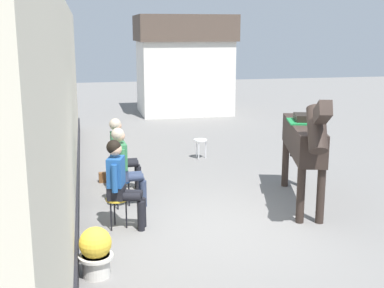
{
  "coord_description": "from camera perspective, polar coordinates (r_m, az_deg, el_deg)",
  "views": [
    {
      "loc": [
        -2.2,
        -7.23,
        2.98
      ],
      "look_at": [
        -0.4,
        1.2,
        1.05
      ],
      "focal_mm": 47.62,
      "sensor_mm": 36.0,
      "label": 1
    }
  ],
  "objects": [
    {
      "name": "ground_plane",
      "position": [
        10.88,
        0.08,
        -3.27
      ],
      "size": [
        40.0,
        40.0,
        0.0
      ],
      "primitive_type": "plane",
      "color": "slate"
    },
    {
      "name": "pub_facade_wall",
      "position": [
        8.85,
        -14.16,
        2.86
      ],
      "size": [
        0.34,
        14.0,
        3.4
      ],
      "color": "beige",
      "rests_on": "ground_plane"
    },
    {
      "name": "distant_cottage",
      "position": [
        18.64,
        -0.91,
        9.0
      ],
      "size": [
        3.4,
        2.6,
        3.5
      ],
      "color": "silver",
      "rests_on": "ground_plane"
    },
    {
      "name": "seated_visitor_near",
      "position": [
        7.78,
        -8.02,
        -3.97
      ],
      "size": [
        0.61,
        0.48,
        1.39
      ],
      "color": "gold",
      "rests_on": "ground_plane"
    },
    {
      "name": "seated_visitor_middle",
      "position": [
        8.72,
        -7.66,
        -2.13
      ],
      "size": [
        0.61,
        0.49,
        1.39
      ],
      "color": "#194C99",
      "rests_on": "ground_plane"
    },
    {
      "name": "seated_visitor_far",
      "position": [
        9.63,
        -8.0,
        -0.72
      ],
      "size": [
        0.61,
        0.49,
        1.39
      ],
      "color": "gold",
      "rests_on": "ground_plane"
    },
    {
      "name": "saddled_horse_center",
      "position": [
        8.85,
        12.46,
        0.44
      ],
      "size": [
        1.06,
        2.93,
        2.06
      ],
      "color": "#2D231E",
      "rests_on": "ground_plane"
    },
    {
      "name": "flower_planter_nearest",
      "position": [
        6.49,
        -10.74,
        -11.7
      ],
      "size": [
        0.43,
        0.43,
        0.64
      ],
      "color": "beige",
      "rests_on": "ground_plane"
    },
    {
      "name": "spare_stool_white",
      "position": [
        12.02,
        0.94,
        0.24
      ],
      "size": [
        0.32,
        0.32,
        0.46
      ],
      "color": "white",
      "rests_on": "ground_plane"
    },
    {
      "name": "satchel_bag",
      "position": [
        10.37,
        -9.62,
        -3.68
      ],
      "size": [
        0.28,
        0.13,
        0.2
      ],
      "primitive_type": "cube",
      "rotation": [
        0.0,
        0.0,
        0.04
      ],
      "color": "brown",
      "rests_on": "ground_plane"
    }
  ]
}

